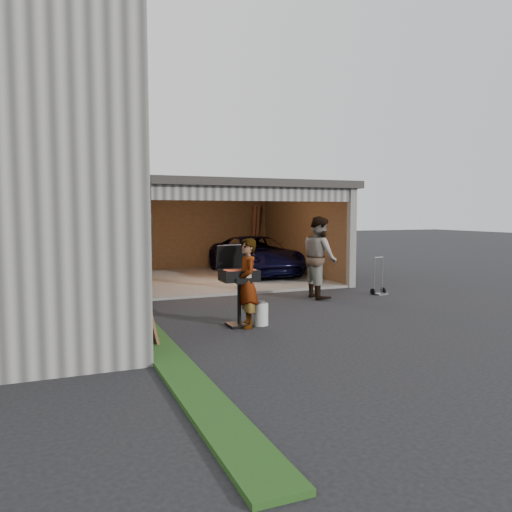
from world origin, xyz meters
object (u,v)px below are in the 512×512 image
Objects in this scene: man at (319,257)px; woman at (247,283)px; hand_truck at (379,287)px; minivan at (256,257)px; bbq_grill at (238,278)px; propane_tank at (261,314)px; plywood_panel at (147,313)px.

woman is at bearing 133.13° from man.
woman is 4.90m from hand_truck.
woman reaches higher than minivan.
minivan is 2.23× the size of man.
woman is at bearing -161.91° from hand_truck.
man is 3.51m from bbq_grill.
plywood_panel reaches higher than propane_tank.
man is (2.75, 2.23, 0.18)m from woman.
minivan is 4.52m from man.
bbq_grill is 0.78m from propane_tank.
bbq_grill is at bearing 17.43° from plywood_panel.
man is 1.84m from hand_truck.
man is 2.06× the size of hand_truck.
bbq_grill is 1.87m from plywood_panel.
man is 5.30m from plywood_panel.
propane_tank is (0.29, 0.06, -0.60)m from woman.
woman is at bearing 11.57° from plywood_panel.
woman reaches higher than plywood_panel.
minivan reaches higher than propane_tank.
minivan is 4.89m from hand_truck.
bbq_grill reaches higher than propane_tank.
minivan is 7.19m from propane_tank.
hand_truck is at bearing 21.50° from plywood_panel.
woman is 1.69× the size of plywood_panel.
woman is at bearing -113.13° from minivan.
man reaches higher than bbq_grill.
woman reaches higher than propane_tank.
plywood_panel is (-2.13, -0.43, 0.26)m from propane_tank.
bbq_grill is 1.55× the size of plywood_panel.
plywood_panel is at bearing -165.73° from hand_truck.
woman is 1.67× the size of hand_truck.
minivan is at bearing 68.29° from propane_tank.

